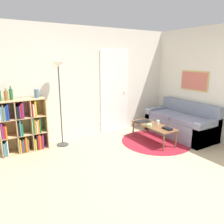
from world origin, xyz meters
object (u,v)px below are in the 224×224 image
at_px(floor_lamp, 59,81).
at_px(bowl, 149,125).
at_px(couch, 181,124).
at_px(bottle_middle, 6,96).
at_px(cup, 158,122).
at_px(laptop, 142,121).
at_px(bottle_right, 11,94).
at_px(bookshelf, 23,127).
at_px(vase_on_shelf, 37,94).
at_px(coffee_table, 153,127).

height_order(floor_lamp, bowl, floor_lamp).
bearing_deg(couch, bowl, 178.78).
bearing_deg(bottle_middle, couch, -15.50).
bearing_deg(bottle_middle, cup, -18.51).
xyz_separation_m(couch, laptop, (-0.93, 0.39, 0.12)).
distance_m(floor_lamp, couch, 3.12).
xyz_separation_m(bowl, bottle_right, (-2.65, 1.03, 0.78)).
height_order(floor_lamp, bottle_middle, floor_lamp).
bearing_deg(bookshelf, bottle_right, 174.58).
distance_m(cup, bottle_right, 3.18).
bearing_deg(bottle_right, bowl, -21.33).
bearing_deg(vase_on_shelf, bottle_middle, 179.81).
height_order(coffee_table, bottle_right, bottle_right).
relative_size(bookshelf, bowl, 9.06).
height_order(couch, laptop, couch).
bearing_deg(bottle_middle, bowl, -20.50).
bearing_deg(vase_on_shelf, coffee_table, -23.70).
bearing_deg(laptop, bookshelf, 165.85).
relative_size(bottle_right, vase_on_shelf, 1.56).
bearing_deg(floor_lamp, bowl, -27.72).
distance_m(bookshelf, coffee_table, 2.83).
bearing_deg(laptop, floor_lamp, 163.44).
relative_size(laptop, vase_on_shelf, 2.04).
distance_m(bowl, bottle_right, 2.95).
bearing_deg(bowl, bottle_middle, 159.50).
relative_size(bottle_middle, bottle_right, 0.84).
bearing_deg(bottle_right, bottle_middle, -173.41).
height_order(laptop, bottle_right, bottle_right).
relative_size(bowl, bottle_right, 0.45).
xyz_separation_m(couch, vase_on_shelf, (-3.21, 1.04, 0.89)).
height_order(coffee_table, vase_on_shelf, vase_on_shelf).
xyz_separation_m(bookshelf, coffee_table, (2.64, -1.01, -0.17)).
bearing_deg(bowl, cup, 3.70).
distance_m(couch, bottle_middle, 4.02).
xyz_separation_m(bookshelf, bottle_middle, (-0.24, 0.00, 0.66)).
relative_size(bottle_middle, vase_on_shelf, 1.30).
height_order(coffee_table, bottle_middle, bottle_middle).
bearing_deg(cup, couch, -2.95).
bearing_deg(bookshelf, couch, -16.43).
bearing_deg(bottle_right, cup, -19.22).
distance_m(coffee_table, bottle_middle, 3.16).
bearing_deg(bowl, coffee_table, 4.55).
height_order(bookshelf, floor_lamp, floor_lamp).
bearing_deg(cup, bookshelf, 160.10).
distance_m(bottle_middle, vase_on_shelf, 0.57).
xyz_separation_m(floor_lamp, laptop, (1.82, -0.54, -1.02)).
distance_m(bookshelf, bowl, 2.71).
bearing_deg(laptop, bottle_right, 166.30).
height_order(floor_lamp, vase_on_shelf, floor_lamp).
xyz_separation_m(cup, bottle_middle, (-3.01, 1.01, 0.74)).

